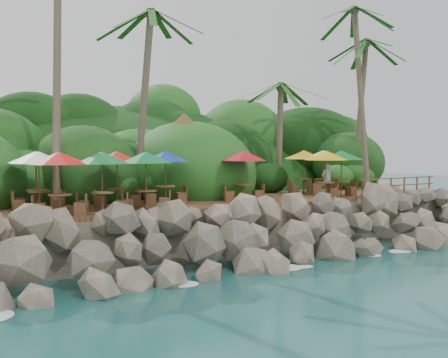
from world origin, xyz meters
TOP-DOWN VIEW (x-y plane):
  - ground at (0.00, 0.00)m, footprint 140.00×140.00m
  - land_base at (0.00, 16.00)m, footprint 32.00×25.20m
  - jungle_hill at (0.00, 23.50)m, footprint 44.80×28.00m
  - seawall at (0.00, 2.00)m, footprint 29.00×4.00m
  - terrace at (0.00, 6.00)m, footprint 26.00×5.00m
  - jungle_foliage at (0.00, 15.00)m, footprint 44.00×16.00m
  - foam_line at (0.00, 0.30)m, footprint 25.20×0.80m
  - palms at (0.89, 8.61)m, footprint 32.66×7.20m
  - palapa at (-0.35, 9.67)m, footprint 4.77×4.77m
  - dining_clusters at (-1.70, 5.64)m, footprint 18.37×5.20m
  - railing at (10.10, 3.65)m, footprint 6.10×0.10m
  - waiter at (6.29, 5.31)m, footprint 0.67×0.44m

SIDE VIEW (x-z plane):
  - ground at x=0.00m, z-range 0.00..0.00m
  - jungle_hill at x=0.00m, z-range -7.70..7.70m
  - jungle_foliage at x=0.00m, z-range -6.00..6.00m
  - foam_line at x=0.00m, z-range 0.00..0.06m
  - land_base at x=0.00m, z-range 0.00..2.10m
  - seawall at x=0.00m, z-range 0.00..2.30m
  - terrace at x=0.00m, z-range 2.10..2.30m
  - railing at x=10.10m, z-range 2.41..3.41m
  - waiter at x=6.29m, z-range 2.30..4.14m
  - dining_clusters at x=-1.70m, z-range 3.13..5.65m
  - palapa at x=-0.35m, z-range 3.49..8.09m
  - palms at x=0.89m, z-range 5.35..20.60m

